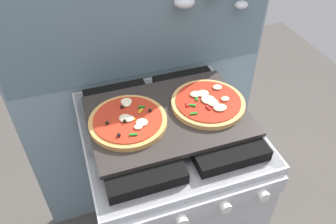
% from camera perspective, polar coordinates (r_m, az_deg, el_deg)
% --- Properties ---
extents(kitchen_backsplash, '(1.10, 0.09, 1.55)m').
position_cam_1_polar(kitchen_backsplash, '(1.47, -4.12, 4.12)').
color(kitchen_backsplash, '#7A939E').
rests_on(kitchen_backsplash, ground_plane).
extents(stove, '(0.60, 0.64, 0.90)m').
position_cam_1_polar(stove, '(1.49, 0.02, -13.87)').
color(stove, '#B7BABF').
rests_on(stove, ground_plane).
extents(baking_tray, '(0.54, 0.38, 0.02)m').
position_cam_1_polar(baking_tray, '(1.15, 0.00, -0.67)').
color(baking_tray, '#2D2826').
rests_on(baking_tray, stove).
extents(pizza_left, '(0.26, 0.26, 0.03)m').
position_cam_1_polar(pizza_left, '(1.11, -6.76, -1.61)').
color(pizza_left, tan).
rests_on(pizza_left, baking_tray).
extents(pizza_right, '(0.26, 0.26, 0.03)m').
position_cam_1_polar(pizza_right, '(1.18, 6.95, 1.49)').
color(pizza_right, tan).
rests_on(pizza_right, baking_tray).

